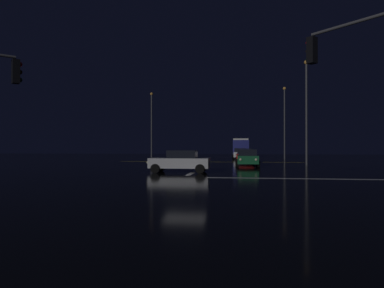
% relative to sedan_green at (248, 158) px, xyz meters
% --- Properties ---
extents(ground, '(120.00, 120.00, 0.10)m').
position_rel_sedan_green_xyz_m(ground, '(-4.03, -11.36, -0.85)').
color(ground, black).
extents(stop_line_north, '(0.35, 14.87, 0.01)m').
position_rel_sedan_green_xyz_m(stop_line_north, '(-4.03, -2.70, -0.80)').
color(stop_line_north, white).
rests_on(stop_line_north, ground).
extents(centre_line_ns, '(22.00, 0.15, 0.01)m').
position_rel_sedan_green_xyz_m(centre_line_ns, '(-4.03, 8.90, -0.80)').
color(centre_line_ns, yellow).
rests_on(centre_line_ns, ground).
extents(crosswalk_bar_east, '(14.87, 0.40, 0.01)m').
position_rel_sedan_green_xyz_m(crosswalk_bar_east, '(4.73, -11.36, -0.80)').
color(crosswalk_bar_east, white).
rests_on(crosswalk_bar_east, ground).
extents(sedan_green, '(2.02, 4.33, 1.57)m').
position_rel_sedan_green_xyz_m(sedan_green, '(0.00, 0.00, 0.00)').
color(sedan_green, '#14512D').
rests_on(sedan_green, ground).
extents(sedan_red, '(2.02, 4.33, 1.57)m').
position_rel_sedan_green_xyz_m(sedan_red, '(-0.13, 6.55, 0.00)').
color(sedan_red, maroon).
rests_on(sedan_red, ground).
extents(sedan_blue, '(2.02, 4.33, 1.57)m').
position_rel_sedan_green_xyz_m(sedan_blue, '(-0.02, 11.77, 0.00)').
color(sedan_blue, navy).
rests_on(sedan_blue, ground).
extents(sedan_white, '(2.02, 4.33, 1.57)m').
position_rel_sedan_green_xyz_m(sedan_white, '(-0.57, 17.81, 0.00)').
color(sedan_white, silver).
rests_on(sedan_white, ground).
extents(box_truck, '(2.68, 8.28, 3.08)m').
position_rel_sedan_green_xyz_m(box_truck, '(-0.44, 24.78, 0.91)').
color(box_truck, navy).
rests_on(box_truck, ground).
extents(sedan_silver_crossing, '(4.33, 2.02, 1.57)m').
position_rel_sedan_green_xyz_m(sedan_silver_crossing, '(-4.92, -7.64, 0.00)').
color(sedan_silver_crossing, '#B7B7BC').
rests_on(sedan_silver_crossing, ground).
extents(traffic_signal_se, '(3.26, 3.26, 6.62)m').
position_rel_sedan_green_xyz_m(traffic_signal_se, '(3.81, -19.19, 3.76)').
color(traffic_signal_se, '#4C4C51').
rests_on(traffic_signal_se, ground).
extents(streetlamp_left_far, '(0.44, 0.44, 9.96)m').
position_rel_sedan_green_xyz_m(streetlamp_left_far, '(-13.79, 18.90, 4.88)').
color(streetlamp_left_far, '#424247').
rests_on(streetlamp_left_far, ground).
extents(streetlamp_right_near, '(0.44, 0.44, 10.23)m').
position_rel_sedan_green_xyz_m(streetlamp_right_near, '(5.73, 2.90, 5.02)').
color(streetlamp_right_near, '#424247').
rests_on(streetlamp_right_near, ground).
extents(streetlamp_right_far, '(0.44, 0.44, 10.34)m').
position_rel_sedan_green_xyz_m(streetlamp_right_far, '(5.73, 18.90, 5.08)').
color(streetlamp_right_far, '#424247').
rests_on(streetlamp_right_far, ground).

